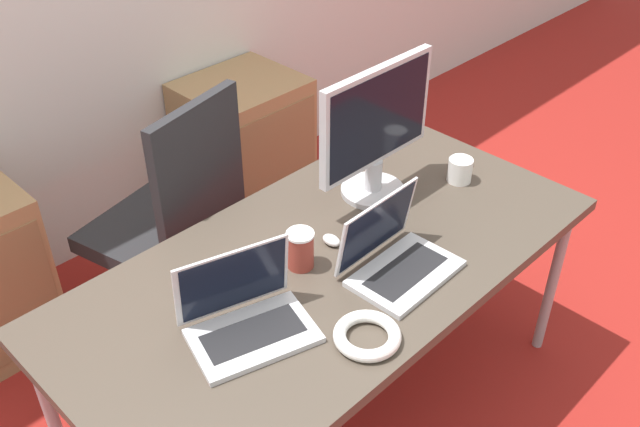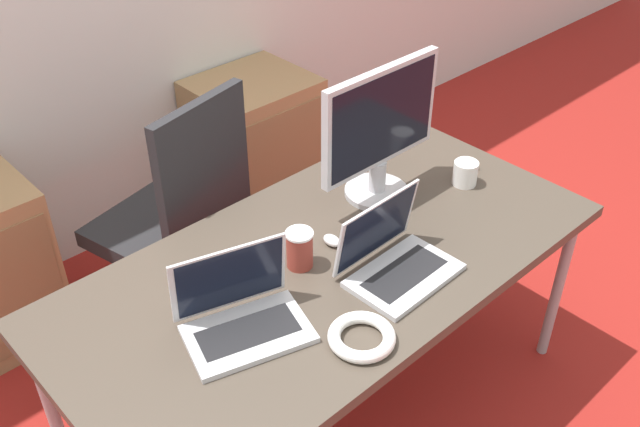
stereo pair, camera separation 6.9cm
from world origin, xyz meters
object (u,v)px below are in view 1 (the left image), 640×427
object	(u,v)px
laptop_left	(246,317)
monitor	(376,131)
coffee_cup_white	(460,170)
coffee_cup_brown	(300,249)
cabinet_right	(245,146)
mouse	(331,240)
office_chair	(172,244)
cable_coil	(367,335)
laptop_right	(396,257)

from	to	relation	value
laptop_left	monitor	distance (m)	0.81
coffee_cup_white	coffee_cup_brown	bearing A→B (deg)	175.24
coffee_cup_white	cabinet_right	bearing A→B (deg)	89.81
monitor	mouse	world-z (taller)	monitor
office_chair	laptop_left	distance (m)	0.97
cable_coil	monitor	bearing A→B (deg)	40.05
monitor	cable_coil	bearing A→B (deg)	-139.95
laptop_right	mouse	bearing A→B (deg)	101.61
mouse	cabinet_right	bearing A→B (deg)	62.86
cabinet_right	laptop_right	size ratio (longest dim) A/B	2.03
monitor	coffee_cup_white	world-z (taller)	monitor
cable_coil	laptop_right	bearing A→B (deg)	25.93
laptop_right	cable_coil	size ratio (longest dim) A/B	1.82
coffee_cup_brown	cable_coil	size ratio (longest dim) A/B	0.68
cabinet_right	coffee_cup_white	bearing A→B (deg)	-90.19
office_chair	monitor	distance (m)	0.98
cabinet_right	cable_coil	bearing A→B (deg)	-118.60
monitor	coffee_cup_white	bearing A→B (deg)	-30.77
office_chair	cabinet_right	xyz separation A→B (m)	(0.74, 0.43, -0.04)
monitor	coffee_cup_brown	world-z (taller)	monitor
coffee_cup_white	coffee_cup_brown	world-z (taller)	coffee_cup_brown
coffee_cup_brown	coffee_cup_white	bearing A→B (deg)	-4.76
cable_coil	laptop_left	bearing A→B (deg)	127.72
laptop_left	laptop_right	distance (m)	0.50
laptop_left	monitor	bearing A→B (deg)	14.85
office_chair	mouse	xyz separation A→B (m)	(0.14, -0.74, 0.35)
coffee_cup_white	coffee_cup_brown	xyz separation A→B (m)	(-0.74, 0.06, 0.02)
cable_coil	cabinet_right	bearing A→B (deg)	61.40
monitor	cable_coil	distance (m)	0.76
mouse	coffee_cup_brown	xyz separation A→B (m)	(-0.14, -0.01, 0.05)
monitor	coffee_cup_brown	distance (m)	0.51
cabinet_right	coffee_cup_white	distance (m)	1.31
cabinet_right	mouse	distance (m)	1.37
cabinet_right	mouse	xyz separation A→B (m)	(-0.60, -1.17, 0.39)
coffee_cup_white	office_chair	bearing A→B (deg)	132.53
monitor	coffee_cup_white	size ratio (longest dim) A/B	5.72
cabinet_right	mouse	bearing A→B (deg)	-117.14
mouse	coffee_cup_white	size ratio (longest dim) A/B	0.73
laptop_right	coffee_cup_brown	size ratio (longest dim) A/B	2.70
coffee_cup_white	cable_coil	xyz separation A→B (m)	(-0.83, -0.29, -0.03)
coffee_cup_brown	cable_coil	xyz separation A→B (m)	(-0.09, -0.36, -0.05)
monitor	mouse	distance (m)	0.40
mouse	coffee_cup_white	xyz separation A→B (m)	(0.60, -0.07, 0.03)
office_chair	cable_coil	distance (m)	1.16
cabinet_right	coffee_cup_white	size ratio (longest dim) A/B	7.79
office_chair	mouse	bearing A→B (deg)	-79.04
cabinet_right	laptop_right	distance (m)	1.56
mouse	coffee_cup_brown	distance (m)	0.15
office_chair	mouse	world-z (taller)	office_chair
office_chair	coffee_cup_brown	distance (m)	0.84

